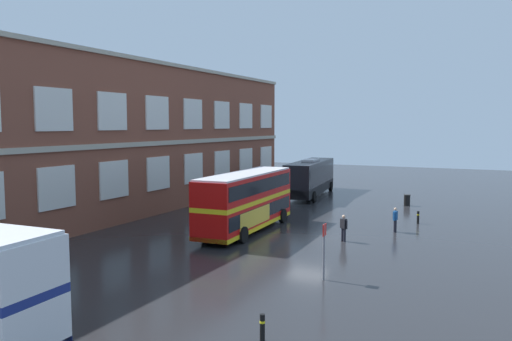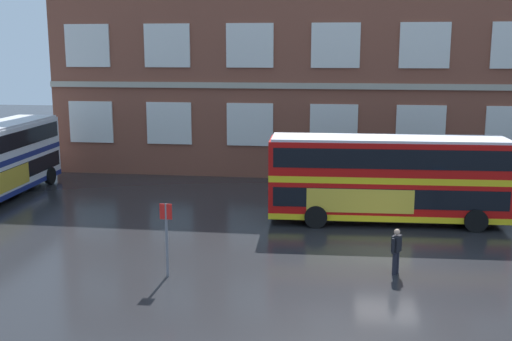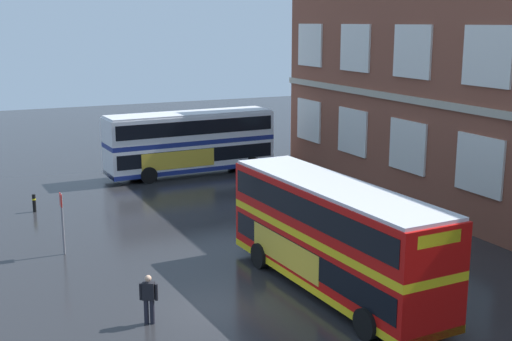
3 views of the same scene
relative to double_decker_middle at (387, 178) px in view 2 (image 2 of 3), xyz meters
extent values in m
plane|color=#232326|center=(-0.18, -2.59, -2.15)|extent=(120.00, 120.00, 0.00)
cube|color=brown|center=(2.60, 13.41, 3.97)|extent=(47.23, 8.00, 12.23)
cube|color=#B2A893|center=(2.60, 9.33, 3.72)|extent=(47.23, 0.16, 0.36)
cube|color=silver|center=(-18.39, 9.35, 1.27)|extent=(2.94, 0.12, 2.69)
cube|color=silver|center=(-13.14, 9.35, 1.27)|extent=(2.94, 0.12, 2.69)
cube|color=silver|center=(-7.89, 9.35, 1.27)|extent=(2.94, 0.12, 2.69)
cube|color=silver|center=(-2.65, 9.35, 1.27)|extent=(2.94, 0.12, 2.69)
cube|color=silver|center=(2.60, 9.35, 1.27)|extent=(2.94, 0.12, 2.69)
cube|color=silver|center=(7.85, 9.35, 1.27)|extent=(2.94, 0.12, 2.69)
cube|color=silver|center=(-18.39, 9.35, 6.17)|extent=(2.94, 0.12, 2.69)
cube|color=silver|center=(-13.14, 9.35, 6.17)|extent=(2.94, 0.12, 2.69)
cube|color=silver|center=(-7.89, 9.35, 6.17)|extent=(2.94, 0.12, 2.69)
cube|color=silver|center=(-2.65, 9.35, 6.17)|extent=(2.94, 0.12, 2.69)
cube|color=silver|center=(2.60, 9.35, 6.17)|extent=(2.94, 0.12, 2.69)
cube|color=gold|center=(-19.47, 0.63, -0.84)|extent=(0.22, 4.84, 1.10)
cube|color=yellow|center=(-21.03, 7.37, 1.45)|extent=(1.66, 0.13, 0.40)
cylinder|color=black|center=(-19.69, 5.80, -1.63)|extent=(0.36, 1.05, 1.04)
cylinder|color=black|center=(-22.24, 5.70, -1.63)|extent=(0.36, 1.05, 1.04)
cube|color=red|center=(0.00, 0.00, -0.92)|extent=(11.10, 3.03, 1.75)
cube|color=black|center=(0.00, 0.00, -0.71)|extent=(10.66, 3.05, 0.90)
cube|color=yellow|center=(0.00, 0.00, 0.10)|extent=(11.10, 3.03, 0.30)
cube|color=red|center=(0.00, 0.00, 1.03)|extent=(11.10, 3.03, 1.55)
cube|color=black|center=(0.00, 0.00, 1.10)|extent=(10.66, 3.05, 0.90)
cube|color=yellow|center=(0.00, 0.00, -1.66)|extent=(11.10, 3.05, 0.28)
cube|color=silver|center=(0.00, 0.00, 1.86)|extent=(10.88, 2.92, 0.12)
cube|color=gold|center=(-1.26, -1.35, -0.84)|extent=(4.84, 0.24, 1.10)
cube|color=yellow|center=(5.46, 0.24, 1.45)|extent=(0.13, 1.66, 0.40)
cylinder|color=black|center=(3.90, -1.10, -1.63)|extent=(1.05, 0.37, 1.04)
cylinder|color=black|center=(3.79, 1.44, -1.63)|extent=(1.05, 0.37, 1.04)
cylinder|color=black|center=(-3.24, -1.42, -1.63)|extent=(1.05, 0.37, 1.04)
cylinder|color=black|center=(-3.36, 1.13, -1.63)|extent=(1.05, 0.37, 1.04)
cylinder|color=black|center=(-0.16, -7.05, -1.72)|extent=(0.22, 0.22, 0.85)
cylinder|color=black|center=(-0.06, -6.88, -1.72)|extent=(0.22, 0.22, 0.85)
cube|color=black|center=(-0.11, -6.96, -1.00)|extent=(0.41, 0.47, 0.60)
cylinder|color=black|center=(-0.24, -7.19, -1.03)|extent=(0.15, 0.15, 0.57)
cylinder|color=black|center=(0.02, -6.74, -1.03)|extent=(0.15, 0.15, 0.57)
sphere|color=tan|center=(-0.11, -6.96, -0.56)|extent=(0.22, 0.22, 0.22)
cylinder|color=slate|center=(-8.29, -8.35, -0.80)|extent=(0.10, 0.10, 2.70)
cube|color=red|center=(-8.29, -8.37, 0.27)|extent=(0.44, 0.04, 0.56)
camera|label=1|loc=(-30.86, -15.70, 5.23)|focal=35.52mm
camera|label=2|loc=(-2.25, -28.80, 5.89)|focal=43.13mm
camera|label=3|loc=(20.23, -12.59, 7.66)|focal=47.40mm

